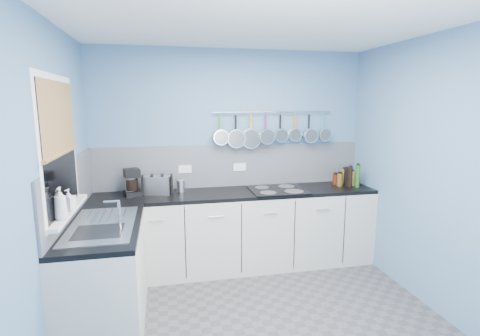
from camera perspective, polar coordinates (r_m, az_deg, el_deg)
name	(u,v)px	position (r m, az deg, el deg)	size (l,w,h in m)	color
floor	(264,327)	(3.40, 3.77, -23.71)	(3.20, 3.00, 0.02)	#47474C
ceiling	(268,17)	(2.90, 4.40, 22.63)	(3.20, 3.00, 0.02)	white
wall_back	(231,157)	(4.34, -1.44, 1.74)	(3.20, 0.02, 2.50)	#537CA4
wall_front	(371,265)	(1.57, 19.93, -14.19)	(3.20, 0.02, 2.50)	#537CA4
wall_left	(46,194)	(2.91, -28.19, -3.65)	(0.02, 3.00, 2.50)	#537CA4
wall_right	(440,176)	(3.68, 28.97, -1.06)	(0.02, 3.00, 2.50)	#537CA4
backsplash_back	(231,166)	(4.34, -1.38, 0.39)	(3.20, 0.02, 0.50)	gray
backsplash_left	(71,189)	(3.49, -25.03, -2.96)	(0.02, 1.80, 0.50)	gray
cabinet_run_back	(236,231)	(4.25, -0.61, -9.88)	(3.20, 0.60, 0.86)	beige
worktop_back	(236,193)	(4.12, -0.62, -3.98)	(3.20, 0.60, 0.04)	black
cabinet_run_left	(106,278)	(3.38, -20.30, -15.95)	(0.60, 1.20, 0.86)	beige
worktop_left	(103,227)	(3.22, -20.80, -8.70)	(0.60, 1.20, 0.04)	black
window_frame	(59,147)	(3.13, -26.54, 2.98)	(0.01, 1.00, 1.10)	white
window_glass	(60,147)	(3.13, -26.45, 2.98)	(0.01, 0.90, 1.00)	black
bamboo_blind	(58,118)	(3.11, -26.63, 7.10)	(0.01, 0.90, 0.55)	#AE8A48
window_sill	(68,211)	(3.22, -25.39, -6.12)	(0.10, 0.98, 0.03)	white
sink_unit	(102,224)	(3.21, -20.82, -8.30)	(0.50, 0.95, 0.01)	silver
mixer_tap	(119,215)	(2.98, -18.43, -7.02)	(0.12, 0.08, 0.26)	silver
socket_left	(185,169)	(4.26, -8.63, -0.16)	(0.15, 0.01, 0.09)	white
socket_right	(240,167)	(4.35, -0.05, 0.15)	(0.15, 0.01, 0.09)	white
pot_rail	(273,112)	(4.36, 5.22, 8.73)	(0.02, 0.02, 1.45)	silver
soap_bottle_a	(60,204)	(2.93, -26.40, -5.02)	(0.09, 0.09, 0.24)	white
soap_bottle_b	(69,200)	(3.15, -25.34, -4.55)	(0.08, 0.08, 0.17)	white
paper_towel	(131,185)	(4.08, -16.81, -2.53)	(0.11, 0.11, 0.24)	white
coffee_maker	(132,182)	(4.06, -16.61, -2.19)	(0.16, 0.18, 0.29)	black
toaster	(157,185)	(4.09, -12.87, -2.59)	(0.31, 0.18, 0.20)	silver
canister	(181,186)	(4.13, -9.28, -2.81)	(0.09, 0.09, 0.13)	silver
hob	(278,190)	(4.18, 5.93, -3.43)	(0.62, 0.55, 0.01)	black
pan_0	(220,129)	(4.21, -3.10, 6.18)	(0.18, 0.09, 0.37)	silver
pan_1	(236,130)	(4.25, -0.67, 5.95)	(0.22, 0.08, 0.41)	silver
pan_2	(251,131)	(4.29, 1.72, 5.91)	(0.23, 0.06, 0.42)	silver
pan_3	(266,128)	(4.33, 4.07, 6.25)	(0.19, 0.10, 0.38)	silver
pan_4	(280,127)	(4.39, 6.37, 6.39)	(0.17, 0.09, 0.36)	silver
pan_5	(295,127)	(4.45, 8.60, 6.43)	(0.16, 0.07, 0.35)	silver
pan_6	(309,127)	(4.51, 10.77, 6.30)	(0.18, 0.12, 0.37)	silver
pan_7	(323,126)	(4.59, 12.88, 6.41)	(0.16, 0.12, 0.35)	silver
condiment_0	(350,176)	(4.68, 16.86, -1.23)	(0.06, 0.06, 0.19)	#3F721E
condiment_1	(344,176)	(4.65, 16.00, -1.28)	(0.06, 0.06, 0.19)	#8C5914
condiment_2	(335,179)	(4.61, 14.74, -1.74)	(0.07, 0.07, 0.13)	#4C190C
condiment_3	(352,178)	(4.61, 17.19, -1.54)	(0.07, 0.07, 0.17)	olive
condiment_4	(346,177)	(4.58, 16.33, -1.33)	(0.05, 0.05, 0.21)	black
condiment_5	(340,180)	(4.52, 15.42, -1.79)	(0.07, 0.07, 0.16)	brown
condiment_6	(358,176)	(4.52, 17.99, -1.23)	(0.05, 0.05, 0.26)	#265919
condiment_7	(350,177)	(4.47, 16.89, -1.43)	(0.06, 0.06, 0.24)	black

